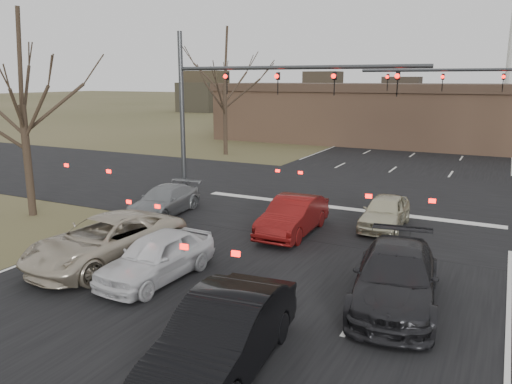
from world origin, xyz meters
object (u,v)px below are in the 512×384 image
Objects in this scene: car_silver_suv at (106,240)px; mast_arm_far at (509,92)px; car_grey_ahead at (165,201)px; car_silver_ahead at (385,212)px; car_white_sedan at (157,256)px; mast_arm_near at (238,93)px; car_black_hatch at (224,334)px; car_red_ahead at (293,216)px; car_charcoal_sedan at (396,277)px; building at (453,115)px.

mast_arm_far is at bearing 67.78° from car_silver_suv.
car_silver_ahead is (8.90, 2.28, 0.04)m from car_grey_ahead.
mast_arm_far is 2.74× the size of car_white_sedan.
mast_arm_near is at bearing 164.12° from car_silver_ahead.
car_silver_ahead is at bearing 54.58° from car_silver_suv.
car_black_hatch reaches higher than car_silver_suv.
car_red_ahead is at bearing 59.75° from car_silver_suv.
mast_arm_far is 2.62× the size of car_red_ahead.
car_charcoal_sedan reaches higher than car_red_ahead.
car_red_ahead is (4.04, 5.50, -0.05)m from car_silver_suv.
car_red_ahead is (1.83, 5.81, 0.01)m from car_white_sedan.
building is 3.81× the size of mast_arm_far.
mast_arm_near reaches higher than car_silver_suv.
mast_arm_far is at bearing 43.52° from car_grey_ahead.
mast_arm_far is at bearing 63.86° from car_red_ahead.
car_white_sedan is at bearing -175.19° from car_charcoal_sedan.
mast_arm_near is at bearing 68.71° from car_grey_ahead.
car_red_ahead is (-2.50, -29.43, -1.97)m from building.
car_red_ahead is (4.73, -4.43, -4.37)m from mast_arm_near.
car_silver_suv is at bearing -132.19° from car_silver_ahead.
building is 27.15m from car_silver_ahead.
car_charcoal_sedan is at bearing -44.38° from car_red_ahead.
car_silver_ahead is (2.90, 2.36, -0.06)m from car_red_ahead.
building is at bearing 83.86° from car_red_ahead.
car_charcoal_sedan is 1.21× the size of car_grey_ahead.
car_charcoal_sedan is 11.57m from car_grey_ahead.
mast_arm_near is 2.91× the size of car_grey_ahead.
car_charcoal_sedan is (2.42, 4.58, -0.03)m from car_black_hatch.
car_silver_ahead is at bearing -107.39° from mast_arm_far.
car_black_hatch reaches higher than car_silver_ahead.
car_black_hatch is (-0.24, -38.38, -1.90)m from building.
mast_arm_far is 23.03m from car_silver_suv.
mast_arm_near is 6.36m from car_grey_ahead.
car_black_hatch reaches higher than car_red_ahead.
car_silver_ahead is at bearing 9.33° from car_grey_ahead.
mast_arm_far is 22.38m from car_white_sedan.
mast_arm_near is at bearing 129.29° from car_charcoal_sedan.
car_silver_ahead is at bearing 62.70° from car_white_sedan.
mast_arm_near is 2.86× the size of car_red_ahead.
car_red_ahead is at bearing -114.86° from mast_arm_far.
building is 33.93m from car_charcoal_sedan.
car_charcoal_sedan is at bearing 15.19° from car_white_sedan.
building is 35.58m from car_silver_suv.
car_silver_suv is 6.82m from car_red_ahead.
car_black_hatch is 1.12× the size of car_grey_ahead.
car_charcoal_sedan reaches higher than car_silver_ahead.
mast_arm_far reaches higher than car_charcoal_sedan.
car_red_ahead is 3.74m from car_silver_ahead.
car_silver_suv is 8.79m from car_charcoal_sedan.
car_black_hatch is (-4.42, -23.38, -4.25)m from mast_arm_far.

